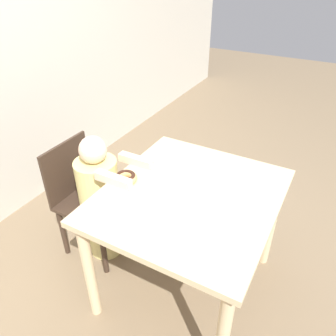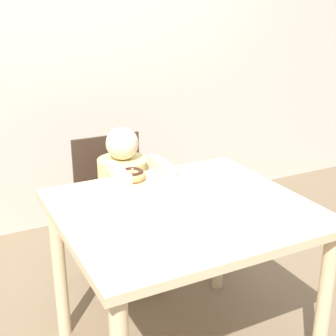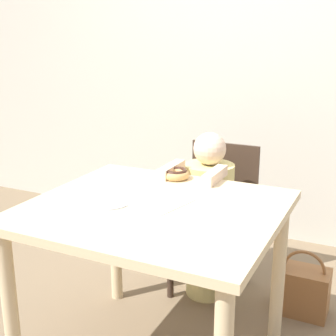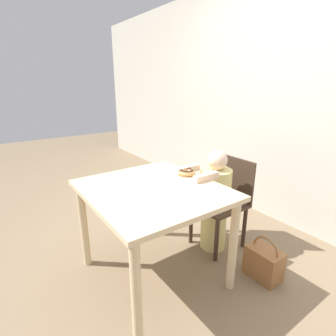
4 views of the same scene
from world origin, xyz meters
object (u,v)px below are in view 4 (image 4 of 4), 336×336
object	(u,v)px
chair	(224,201)
child_figure	(214,202)
donut	(186,172)
handbag	(264,262)

from	to	relation	value
chair	child_figure	distance (m)	0.12
donut	handbag	size ratio (longest dim) A/B	0.37
chair	handbag	bearing A→B (deg)	-8.50
child_figure	chair	bearing A→B (deg)	90.00
chair	donut	distance (m)	0.52
child_figure	donut	distance (m)	0.41
child_figure	donut	world-z (taller)	child_figure
chair	child_figure	xyz separation A→B (m)	(0.00, -0.12, 0.03)
donut	handbag	world-z (taller)	donut
chair	child_figure	world-z (taller)	child_figure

